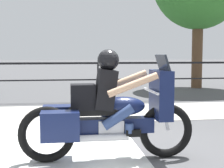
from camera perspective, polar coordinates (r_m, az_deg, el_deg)
ground_plane at (r=5.08m, az=3.99°, el=-11.42°), size 120.00×120.00×0.00m
sidewalk_band at (r=8.35m, az=-0.92°, el=-4.73°), size 44.00×2.40×0.01m
crosswalk_band at (r=4.84m, az=-16.93°, el=-12.45°), size 3.74×6.00×0.01m
fence_railing at (r=10.26m, az=-2.35°, el=2.28°), size 36.00×0.05×1.16m
motorcycle at (r=4.62m, az=-0.74°, el=-4.54°), size 2.38×0.76×1.50m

